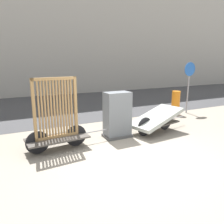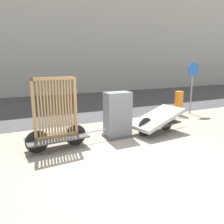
{
  "view_description": "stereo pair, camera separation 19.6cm",
  "coord_description": "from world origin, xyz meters",
  "px_view_note": "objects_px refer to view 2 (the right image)",
  "views": [
    {
      "loc": [
        -2.63,
        -4.04,
        2.19
      ],
      "look_at": [
        0.0,
        1.22,
        0.82
      ],
      "focal_mm": 35.0,
      "sensor_mm": 36.0,
      "label": 1
    },
    {
      "loc": [
        -2.45,
        -4.13,
        2.19
      ],
      "look_at": [
        0.0,
        1.22,
        0.82
      ],
      "focal_mm": 35.0,
      "sensor_mm": 36.0,
      "label": 2
    }
  ],
  "objects_px": {
    "bike_cart_with_bedframe": "(57,124)",
    "trash_bin": "(179,100)",
    "sign_post": "(192,80)",
    "utility_cabinet": "(118,116)",
    "bike_cart_with_mattress": "(157,119)"
  },
  "relations": [
    {
      "from": "bike_cart_with_mattress",
      "to": "trash_bin",
      "type": "bearing_deg",
      "value": 23.33
    },
    {
      "from": "bike_cart_with_bedframe",
      "to": "trash_bin",
      "type": "relative_size",
      "value": 2.26
    },
    {
      "from": "bike_cart_with_bedframe",
      "to": "bike_cart_with_mattress",
      "type": "distance_m",
      "value": 3.07
    },
    {
      "from": "sign_post",
      "to": "utility_cabinet",
      "type": "bearing_deg",
      "value": -161.53
    },
    {
      "from": "bike_cart_with_bedframe",
      "to": "trash_bin",
      "type": "xyz_separation_m",
      "value": [
        5.29,
        1.57,
        -0.02
      ]
    },
    {
      "from": "bike_cart_with_bedframe",
      "to": "utility_cabinet",
      "type": "xyz_separation_m",
      "value": [
        1.79,
        0.18,
        -0.03
      ]
    },
    {
      "from": "bike_cart_with_mattress",
      "to": "sign_post",
      "type": "distance_m",
      "value": 3.42
    },
    {
      "from": "bike_cart_with_mattress",
      "to": "utility_cabinet",
      "type": "relative_size",
      "value": 1.73
    },
    {
      "from": "utility_cabinet",
      "to": "trash_bin",
      "type": "xyz_separation_m",
      "value": [
        3.5,
        1.39,
        0.01
      ]
    },
    {
      "from": "bike_cart_with_bedframe",
      "to": "sign_post",
      "type": "bearing_deg",
      "value": 10.17
    },
    {
      "from": "trash_bin",
      "to": "sign_post",
      "type": "distance_m",
      "value": 1.03
    },
    {
      "from": "utility_cabinet",
      "to": "sign_post",
      "type": "bearing_deg",
      "value": 18.47
    },
    {
      "from": "bike_cart_with_mattress",
      "to": "trash_bin",
      "type": "relative_size",
      "value": 2.34
    },
    {
      "from": "sign_post",
      "to": "bike_cart_with_mattress",
      "type": "bearing_deg",
      "value": -151.38
    },
    {
      "from": "bike_cart_with_mattress",
      "to": "trash_bin",
      "type": "height_order",
      "value": "trash_bin"
    }
  ]
}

